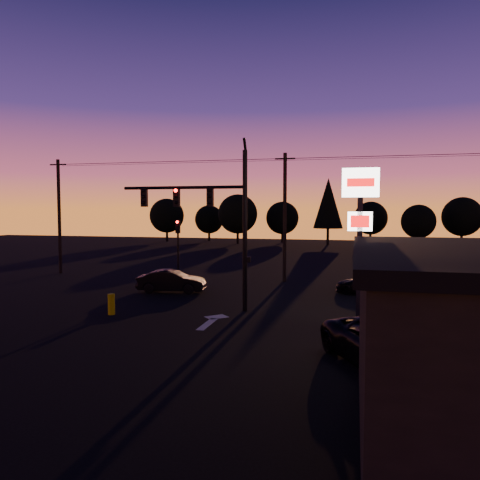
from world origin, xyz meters
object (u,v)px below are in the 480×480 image
Objects in this scene: pylon_sign at (360,214)px; car_mid at (172,281)px; secondary_signal at (178,242)px; bollard at (111,304)px; traffic_signal_mast at (214,212)px; suv_parked at (388,345)px; car_right at (372,284)px.

pylon_sign reaches higher than car_mid.
bollard is at bearing -87.69° from secondary_signal.
car_mid reaches higher than bollard.
traffic_signal_mast is 1.56× the size of suv_parked.
secondary_signal is at bearing 103.16° from suv_parked.
car_mid is (0.50, 6.43, 0.18)m from bollard.
pylon_sign is 6.77× the size of bollard.
car_right reaches higher than bollard.
traffic_signal_mast is 1.97× the size of secondary_signal.
car_right is 13.28m from suv_parked.
suv_parked is at bearing -141.57° from car_mid.
secondary_signal is 19.58m from suv_parked.
secondary_signal is 1.05× the size of car_mid.
bollard is 0.24× the size of car_mid.
pylon_sign reaches higher than suv_parked.
suv_parked is at bearing -48.50° from secondary_signal.
suv_parked is (7.99, -7.08, -4.17)m from traffic_signal_mast.
pylon_sign is 6.25m from suv_parked.
pylon_sign is 13.60m from car_mid.
traffic_signal_mast is 7.15m from car_mid.
pylon_sign reaches higher than car_right.
car_mid is at bearing 85.52° from bollard.
car_right is (12.47, 8.50, 0.13)m from bollard.
secondary_signal reaches higher than car_mid.
secondary_signal is at bearing 123.19° from traffic_signal_mast.
secondary_signal is 4.33× the size of bollard.
bollard is at bearing 167.00° from car_mid.
pylon_sign is at bearing 72.71° from suv_parked.
suv_parked is at bearing -78.95° from pylon_sign.
car_right is (12.86, -1.29, -2.23)m from secondary_signal.
traffic_signal_mast reaches higher than suv_parked.
car_mid is at bearing 149.20° from pylon_sign.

